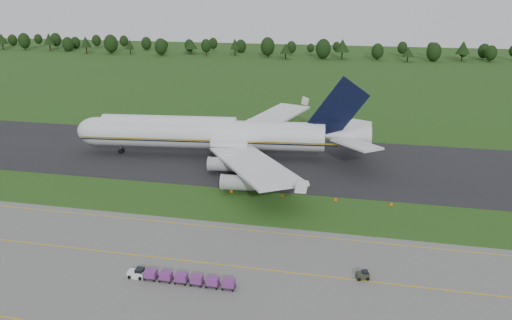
% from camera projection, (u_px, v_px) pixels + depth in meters
% --- Properties ---
extents(ground, '(600.00, 600.00, 0.00)m').
position_uv_depth(ground, '(255.00, 207.00, 95.58)').
color(ground, '#214514').
rests_on(ground, ground).
extents(apron, '(300.00, 52.00, 0.06)m').
position_uv_depth(apron, '(200.00, 313.00, 64.12)').
color(apron, '#62625E').
rests_on(apron, ground).
extents(taxiway, '(300.00, 40.00, 0.08)m').
position_uv_depth(taxiway, '(280.00, 160.00, 121.48)').
color(taxiway, black).
rests_on(taxiway, ground).
extents(apron_markings, '(300.00, 30.20, 0.01)m').
position_uv_depth(apron_markings, '(215.00, 283.00, 70.60)').
color(apron_markings, gold).
rests_on(apron_markings, apron).
extents(tree_line, '(528.52, 23.02, 11.87)m').
position_uv_depth(tree_line, '(335.00, 48.00, 297.72)').
color(tree_line, black).
rests_on(tree_line, ground).
extents(aircraft, '(73.80, 71.34, 20.67)m').
position_uv_depth(aircraft, '(214.00, 134.00, 122.61)').
color(aircraft, silver).
rests_on(aircraft, ground).
extents(baggage_train, '(15.91, 1.44, 1.39)m').
position_uv_depth(baggage_train, '(179.00, 278.00, 70.52)').
color(baggage_train, white).
rests_on(baggage_train, apron).
extents(utility_cart, '(2.03, 1.55, 0.99)m').
position_uv_depth(utility_cart, '(362.00, 276.00, 71.52)').
color(utility_cart, '#262C1F').
rests_on(utility_cart, apron).
extents(edge_markers, '(32.29, 0.30, 0.60)m').
position_uv_depth(edge_markers, '(309.00, 198.00, 98.95)').
color(edge_markers, orange).
rests_on(edge_markers, ground).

